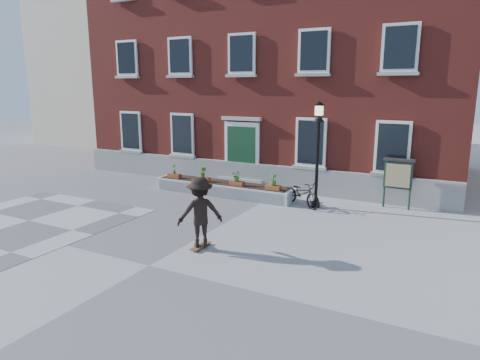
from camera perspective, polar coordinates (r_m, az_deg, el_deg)
The scene contains 9 objects.
ground at distance 11.30m, azimuth -12.01°, elevation -11.12°, with size 100.00×100.00×0.00m, color #979799.
checker_patch at distance 16.17m, azimuth -26.35°, elevation -4.89°, with size 6.00×6.00×0.01m, color #5A5A5D.
distant_building at distance 37.34m, azimuth -14.32°, elevation 15.21°, with size 10.00×12.00×13.00m, color beige.
bicycle at distance 16.30m, azimuth 8.22°, elevation -1.77°, with size 0.66×1.88×0.99m, color black.
brick_building at distance 23.61m, azimuth 6.19°, elevation 16.85°, with size 18.40×10.85×12.60m.
planter_assembly at distance 17.90m, azimuth -2.31°, elevation -0.99°, with size 6.20×1.12×1.15m.
lamp_post at distance 15.84m, azimuth 10.36°, elevation 5.27°, with size 0.40×0.40×3.93m.
notice_board at distance 16.71m, azimuth 20.33°, elevation 0.62°, with size 1.10×0.16×1.87m.
skateboarder at distance 11.89m, azimuth -5.35°, elevation -4.28°, with size 1.42×1.39×2.04m.
Camera 1 is at (6.76, -7.88, 4.47)m, focal length 32.00 mm.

